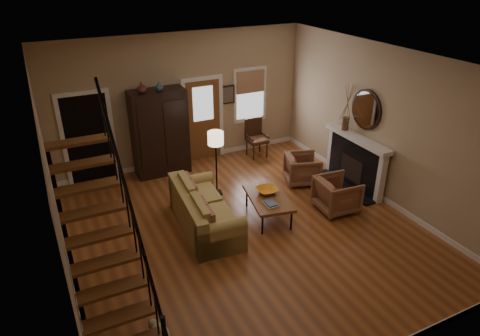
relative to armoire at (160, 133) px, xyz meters
name	(u,v)px	position (x,y,z in m)	size (l,w,h in m)	color
room	(190,132)	(0.29, -1.39, 0.46)	(7.00, 7.33, 3.30)	brown
staircase	(100,231)	(-2.08, -4.45, 0.55)	(0.94, 2.80, 3.20)	brown
fireplace	(357,157)	(3.83, -2.65, -0.31)	(0.33, 1.95, 2.30)	black
armoire	(160,133)	(0.00, 0.00, 0.00)	(1.30, 0.60, 2.10)	black
vase_a	(142,88)	(-0.35, -0.10, 1.17)	(0.24, 0.24, 0.25)	#4C2619
vase_b	(159,86)	(0.05, -0.10, 1.16)	(0.20, 0.20, 0.21)	#334C60
sofa	(205,210)	(0.04, -2.74, -0.65)	(0.92, 2.14, 0.80)	tan
coffee_table	(268,207)	(1.33, -2.97, -0.81)	(0.74, 1.27, 0.49)	brown
bowl	(267,191)	(1.38, -2.82, -0.51)	(0.43, 0.43, 0.11)	orange
books	(271,204)	(1.21, -3.27, -0.53)	(0.23, 0.32, 0.06)	beige
armchair_left	(337,194)	(2.77, -3.35, -0.68)	(0.79, 0.81, 0.74)	brown
armchair_right	(302,169)	(2.81, -1.99, -0.70)	(0.75, 0.77, 0.70)	brown
floor_lamp	(216,164)	(0.78, -1.60, -0.30)	(0.34, 0.34, 1.50)	black
side_chair	(257,139)	(2.55, -0.20, -0.54)	(0.54, 0.54, 1.02)	#3B2012
dog	(160,335)	(-1.59, -5.12, -0.90)	(0.24, 0.41, 0.29)	#CEBF8C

